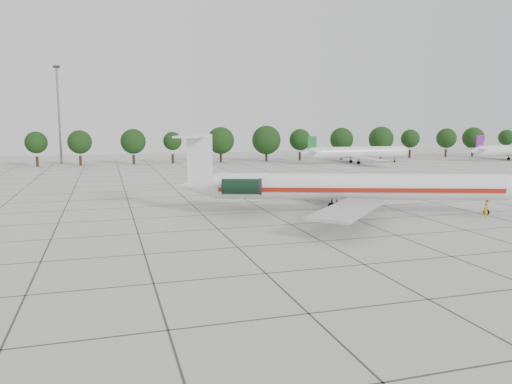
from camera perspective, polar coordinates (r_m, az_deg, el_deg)
ground at (r=53.82m, az=3.98°, el=-3.72°), size 260.00×260.00×0.00m
apron_joints at (r=67.81m, az=-0.52°, el=-1.27°), size 170.00×170.00×0.02m
main_airliner at (r=60.22m, az=9.52°, el=0.67°), size 39.45×30.05×9.48m
ground_crew at (r=62.76m, az=24.77°, el=-1.89°), size 0.82×0.74×1.88m
bg_airliner_d at (r=136.82m, az=11.53°, el=4.44°), size 28.24×27.20×7.40m
tree_line at (r=134.53m, az=-13.86°, el=5.62°), size 249.86×8.44×10.22m
floodlight_mast at (r=141.74m, az=-21.63°, el=8.77°), size 1.60×1.60×25.45m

